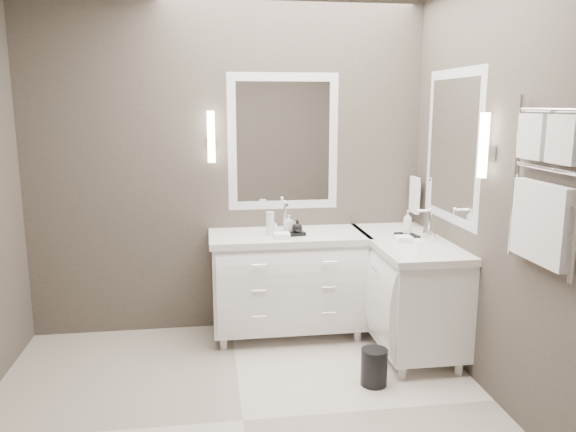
{
  "coord_description": "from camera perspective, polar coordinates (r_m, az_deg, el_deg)",
  "views": [
    {
      "loc": [
        -0.17,
        -3.05,
        1.84
      ],
      "look_at": [
        0.37,
        0.7,
        1.09
      ],
      "focal_mm": 35.0,
      "sensor_mm": 36.0,
      "label": 1
    }
  ],
  "objects": [
    {
      "name": "floor",
      "position": [
        3.57,
        -4.61,
        -20.05
      ],
      "size": [
        3.2,
        3.0,
        0.01
      ],
      "primitive_type": "cube",
      "color": "silver",
      "rests_on": "ground"
    },
    {
      "name": "wall_back",
      "position": [
        4.58,
        -6.11,
        4.95
      ],
      "size": [
        3.2,
        0.01,
        2.7
      ],
      "primitive_type": "cube",
      "color": "#474039",
      "rests_on": "floor"
    },
    {
      "name": "wall_front",
      "position": [
        1.63,
        -1.89,
        -6.45
      ],
      "size": [
        3.2,
        0.01,
        2.7
      ],
      "primitive_type": "cube",
      "color": "#474039",
      "rests_on": "floor"
    },
    {
      "name": "wall_right",
      "position": [
        3.56,
        21.75,
        2.43
      ],
      "size": [
        0.01,
        3.0,
        2.7
      ],
      "primitive_type": "cube",
      "color": "#474039",
      "rests_on": "floor"
    },
    {
      "name": "vanity_back",
      "position": [
        4.53,
        -0.01,
        -6.27
      ],
      "size": [
        1.24,
        0.59,
        0.97
      ],
      "color": "white",
      "rests_on": "floor"
    },
    {
      "name": "vanity_right",
      "position": [
        4.43,
        11.96,
        -6.9
      ],
      "size": [
        0.59,
        1.24,
        0.97
      ],
      "color": "white",
      "rests_on": "floor"
    },
    {
      "name": "mirror_back",
      "position": [
        4.59,
        -0.48,
        7.52
      ],
      "size": [
        0.9,
        0.02,
        1.1
      ],
      "color": "white",
      "rests_on": "wall_back"
    },
    {
      "name": "mirror_right",
      "position": [
        4.24,
        16.37,
        6.77
      ],
      "size": [
        0.02,
        0.9,
        1.1
      ],
      "color": "white",
      "rests_on": "wall_right"
    },
    {
      "name": "sconce_back",
      "position": [
        4.48,
        -7.81,
        7.88
      ],
      "size": [
        0.06,
        0.06,
        0.4
      ],
      "color": "white",
      "rests_on": "wall_back"
    },
    {
      "name": "sconce_right",
      "position": [
        3.69,
        19.24,
        6.67
      ],
      "size": [
        0.06,
        0.06,
        0.4
      ],
      "color": "white",
      "rests_on": "wall_right"
    },
    {
      "name": "towel_bar_corner",
      "position": [
        4.78,
        12.75,
        2.17
      ],
      "size": [
        0.03,
        0.22,
        0.3
      ],
      "color": "white",
      "rests_on": "wall_right"
    },
    {
      "name": "towel_ladder",
      "position": [
        3.19,
        24.51,
        2.05
      ],
      "size": [
        0.06,
        0.58,
        0.9
      ],
      "color": "white",
      "rests_on": "wall_right"
    },
    {
      "name": "waste_bin",
      "position": [
        3.92,
        8.74,
        -14.93
      ],
      "size": [
        0.2,
        0.2,
        0.25
      ],
      "primitive_type": "cylinder",
      "rotation": [
        0.0,
        0.0,
        0.16
      ],
      "color": "black",
      "rests_on": "floor"
    },
    {
      "name": "amenity_tray_back",
      "position": [
        4.37,
        0.49,
        -1.76
      ],
      "size": [
        0.2,
        0.16,
        0.03
      ],
      "primitive_type": "cube",
      "rotation": [
        0.0,
        0.0,
        0.19
      ],
      "color": "black",
      "rests_on": "vanity_back"
    },
    {
      "name": "amenity_tray_right",
      "position": [
        4.38,
        11.99,
        -1.99
      ],
      "size": [
        0.16,
        0.2,
        0.03
      ],
      "primitive_type": "cube",
      "rotation": [
        0.0,
        0.0,
        0.17
      ],
      "color": "black",
      "rests_on": "vanity_right"
    },
    {
      "name": "water_bottle",
      "position": [
        4.36,
        -1.82,
        -0.75
      ],
      "size": [
        0.07,
        0.07,
        0.18
      ],
      "primitive_type": "cylinder",
      "rotation": [
        0.0,
        0.0,
        -0.09
      ],
      "color": "silver",
      "rests_on": "vanity_back"
    },
    {
      "name": "soap_bottle_a",
      "position": [
        4.37,
        0.06,
        -0.71
      ],
      "size": [
        0.08,
        0.08,
        0.13
      ],
      "primitive_type": "imported",
      "rotation": [
        0.0,
        0.0,
        0.38
      ],
      "color": "white",
      "rests_on": "amenity_tray_back"
    },
    {
      "name": "soap_bottle_b",
      "position": [
        4.33,
        0.95,
        -1.02
      ],
      "size": [
        0.1,
        0.1,
        0.1
      ],
      "primitive_type": "imported",
      "rotation": [
        0.0,
        0.0,
        -0.28
      ],
      "color": "black",
      "rests_on": "amenity_tray_back"
    },
    {
      "name": "soap_bottle_c",
      "position": [
        4.36,
        12.04,
        -0.65
      ],
      "size": [
        0.09,
        0.09,
        0.18
      ],
      "primitive_type": "imported",
      "rotation": [
        0.0,
        0.0,
        -0.29
      ],
      "color": "white",
      "rests_on": "amenity_tray_right"
    }
  ]
}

